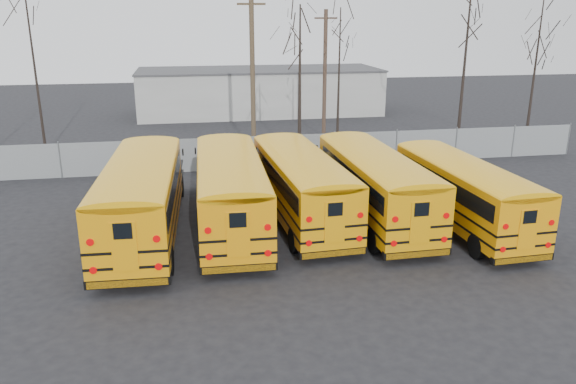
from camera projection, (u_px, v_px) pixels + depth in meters
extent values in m
plane|color=black|center=(314.00, 244.00, 22.78)|extent=(120.00, 120.00, 0.00)
cube|color=gray|center=(270.00, 152.00, 33.74)|extent=(40.00, 0.04, 2.00)
cube|color=#B4B4AF|center=(259.00, 92.00, 52.54)|extent=(22.00, 8.00, 4.00)
cylinder|color=black|center=(97.00, 265.00, 19.59)|extent=(0.35, 1.10, 1.08)
cylinder|color=black|center=(169.00, 261.00, 19.91)|extent=(0.35, 1.10, 1.08)
cylinder|color=black|center=(131.00, 188.00, 28.19)|extent=(0.35, 1.10, 1.08)
cylinder|color=black|center=(180.00, 186.00, 28.51)|extent=(0.35, 1.10, 1.08)
cube|color=orange|center=(141.00, 197.00, 22.69)|extent=(3.13, 10.19, 2.55)
cube|color=orange|center=(155.00, 175.00, 28.55)|extent=(2.51, 1.94, 1.08)
cube|color=black|center=(140.00, 185.00, 22.32)|extent=(3.13, 9.11, 0.76)
cube|color=black|center=(145.00, 208.00, 23.80)|extent=(3.24, 12.06, 0.10)
cube|color=black|center=(144.00, 196.00, 23.64)|extent=(3.24, 12.06, 0.10)
cube|color=black|center=(128.00, 282.00, 18.43)|extent=(2.78, 0.35, 0.30)
cube|color=black|center=(158.00, 182.00, 29.55)|extent=(2.61, 0.32, 0.28)
cube|color=orange|center=(124.00, 247.00, 17.93)|extent=(0.81, 0.08, 1.68)
cylinder|color=#B20505|center=(93.00, 270.00, 18.01)|extent=(0.24, 0.05, 0.24)
cylinder|color=#B20505|center=(159.00, 267.00, 18.28)|extent=(0.24, 0.05, 0.24)
cylinder|color=#B20505|center=(90.00, 242.00, 17.72)|extent=(0.24, 0.05, 0.24)
cylinder|color=#B20505|center=(157.00, 239.00, 17.99)|extent=(0.24, 0.05, 0.24)
cylinder|color=black|center=(204.00, 252.00, 20.62)|extent=(0.33, 1.07, 1.06)
cylinder|color=black|center=(269.00, 248.00, 20.96)|extent=(0.33, 1.07, 1.06)
cylinder|color=black|center=(202.00, 184.00, 29.03)|extent=(0.33, 1.07, 1.06)
cylinder|color=black|center=(248.00, 182.00, 29.37)|extent=(0.33, 1.07, 1.06)
cube|color=orange|center=(230.00, 191.00, 23.67)|extent=(2.93, 9.95, 2.50)
cube|color=orange|center=(225.00, 171.00, 29.39)|extent=(2.44, 1.87, 1.06)
cube|color=black|center=(230.00, 180.00, 23.30)|extent=(2.94, 8.89, 0.74)
cube|color=black|center=(230.00, 201.00, 24.75)|extent=(3.01, 11.78, 0.10)
cube|color=black|center=(229.00, 190.00, 24.59)|extent=(3.01, 11.78, 0.10)
cube|color=black|center=(239.00, 268.00, 19.51)|extent=(2.72, 0.31, 0.30)
cube|color=black|center=(224.00, 177.00, 30.37)|extent=(2.55, 0.28, 0.28)
cube|color=orange|center=(238.00, 235.00, 19.01)|extent=(0.80, 0.06, 1.65)
cylinder|color=#B20505|center=(209.00, 257.00, 19.08)|extent=(0.23, 0.05, 0.23)
cylinder|color=#B20505|center=(268.00, 253.00, 19.37)|extent=(0.23, 0.05, 0.23)
cylinder|color=#B20505|center=(208.00, 231.00, 18.79)|extent=(0.23, 0.05, 0.23)
cylinder|color=#B20505|center=(268.00, 227.00, 19.08)|extent=(0.23, 0.05, 0.23)
cylinder|color=black|center=(294.00, 240.00, 21.76)|extent=(0.34, 1.03, 1.02)
cylinder|color=black|center=(351.00, 235.00, 22.27)|extent=(0.34, 1.03, 1.02)
cylinder|color=black|center=(255.00, 180.00, 29.71)|extent=(0.34, 1.03, 1.02)
cylinder|color=black|center=(298.00, 177.00, 30.22)|extent=(0.34, 1.03, 1.02)
cube|color=orange|center=(302.00, 185.00, 24.73)|extent=(3.05, 9.61, 2.40)
cube|color=orange|center=(275.00, 168.00, 30.14)|extent=(2.38, 1.85, 1.02)
cube|color=black|center=(303.00, 174.00, 24.38)|extent=(3.04, 8.59, 0.71)
cube|color=black|center=(297.00, 195.00, 25.76)|extent=(3.18, 11.36, 0.09)
cube|color=black|center=(297.00, 184.00, 25.60)|extent=(3.18, 11.36, 0.09)
cube|color=black|center=(333.00, 252.00, 20.80)|extent=(2.62, 0.36, 0.29)
cube|color=black|center=(272.00, 174.00, 31.07)|extent=(2.46, 0.33, 0.27)
cube|color=orange|center=(335.00, 222.00, 20.32)|extent=(0.77, 0.08, 1.58)
cylinder|color=#B20505|center=(309.00, 243.00, 20.32)|extent=(0.23, 0.05, 0.22)
cylinder|color=#B20505|center=(359.00, 239.00, 20.74)|extent=(0.23, 0.05, 0.22)
cylinder|color=#B20505|center=(309.00, 219.00, 20.04)|extent=(0.23, 0.05, 0.22)
cylinder|color=#B20505|center=(360.00, 215.00, 20.47)|extent=(0.23, 0.05, 0.22)
cylinder|color=black|center=(374.00, 241.00, 21.73)|extent=(0.31, 1.04, 1.03)
cylinder|color=black|center=(431.00, 236.00, 22.17)|extent=(0.31, 1.04, 1.03)
cylinder|color=black|center=(319.00, 179.00, 29.85)|extent=(0.31, 1.04, 1.03)
cylinder|color=black|center=(361.00, 177.00, 30.29)|extent=(0.31, 1.04, 1.03)
cube|color=orange|center=(375.00, 184.00, 24.73)|extent=(2.77, 9.66, 2.43)
cube|color=orange|center=(338.00, 167.00, 30.26)|extent=(2.36, 1.80, 1.03)
cube|color=black|center=(377.00, 174.00, 24.37)|extent=(2.79, 8.63, 0.72)
cube|color=black|center=(368.00, 195.00, 25.78)|extent=(2.83, 11.44, 0.09)
cube|color=black|center=(368.00, 184.00, 25.62)|extent=(2.83, 11.44, 0.09)
cube|color=black|center=(417.00, 253.00, 20.71)|extent=(2.65, 0.28, 0.29)
cube|color=black|center=(334.00, 173.00, 31.20)|extent=(2.49, 0.25, 0.27)
cube|color=orange|center=(421.00, 223.00, 20.23)|extent=(0.78, 0.06, 1.60)
cylinder|color=#B20505|center=(394.00, 244.00, 20.26)|extent=(0.23, 0.05, 0.23)
cylinder|color=#B20505|center=(444.00, 239.00, 20.62)|extent=(0.23, 0.05, 0.23)
cylinder|color=#B20505|center=(395.00, 219.00, 19.98)|extent=(0.23, 0.05, 0.23)
cylinder|color=#B20505|center=(446.00, 216.00, 20.34)|extent=(0.23, 0.05, 0.23)
cylinder|color=black|center=(477.00, 246.00, 21.28)|extent=(0.31, 0.97, 0.96)
cylinder|color=black|center=(528.00, 242.00, 21.73)|extent=(0.31, 0.97, 0.96)
cylinder|color=black|center=(393.00, 186.00, 28.81)|extent=(0.31, 0.97, 0.96)
cylinder|color=black|center=(432.00, 183.00, 29.26)|extent=(0.31, 0.97, 0.96)
cube|color=orange|center=(464.00, 192.00, 24.08)|extent=(2.77, 9.05, 2.26)
cube|color=orange|center=(411.00, 174.00, 29.20)|extent=(2.23, 1.72, 0.96)
cube|color=black|center=(467.00, 182.00, 23.74)|extent=(2.77, 8.09, 0.67)
cube|color=black|center=(453.00, 201.00, 25.05)|extent=(2.86, 10.71, 0.09)
cube|color=black|center=(454.00, 191.00, 24.90)|extent=(2.86, 10.71, 0.09)
cube|color=black|center=(522.00, 258.00, 20.35)|extent=(2.47, 0.31, 0.27)
cube|color=black|center=(404.00, 180.00, 30.08)|extent=(2.32, 0.29, 0.25)
cube|color=orange|center=(528.00, 230.00, 19.90)|extent=(0.72, 0.07, 1.49)
cylinder|color=#B20505|center=(503.00, 249.00, 19.91)|extent=(0.21, 0.05, 0.21)
cylinder|color=#B20505|center=(548.00, 245.00, 20.29)|extent=(0.21, 0.05, 0.21)
cylinder|color=#B20505|center=(506.00, 227.00, 19.65)|extent=(0.21, 0.05, 0.21)
cylinder|color=#B20505|center=(552.00, 223.00, 20.03)|extent=(0.21, 0.05, 0.21)
cylinder|color=#4A3C2A|center=(253.00, 75.00, 36.69)|extent=(0.32, 0.32, 10.21)
cube|color=#4A3C2A|center=(251.00, 4.00, 35.36)|extent=(1.82, 0.38, 0.14)
cylinder|color=#433126|center=(325.00, 75.00, 41.43)|extent=(0.29, 0.29, 9.27)
cube|color=#433126|center=(326.00, 18.00, 40.22)|extent=(1.64, 0.47, 0.12)
cone|color=black|center=(33.00, 57.00, 35.34)|extent=(0.26, 0.26, 12.72)
cone|color=black|center=(300.00, 84.00, 35.08)|extent=(0.26, 0.26, 9.49)
cone|color=black|center=(339.00, 82.00, 36.78)|extent=(0.26, 0.26, 9.34)
cone|color=black|center=(465.00, 60.00, 37.89)|extent=(0.26, 0.26, 11.90)
cone|color=black|center=(534.00, 78.00, 37.22)|extent=(0.26, 0.26, 9.80)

